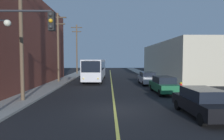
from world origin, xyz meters
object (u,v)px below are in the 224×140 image
at_px(utility_pole_far, 77,47).
at_px(fire_hydrant, 181,86).
at_px(parked_car_green, 164,85).
at_px(city_bus, 95,69).
at_px(street_lamp_left, 0,51).
at_px(utility_pole_mid, 58,44).
at_px(parked_car_black, 202,102).
at_px(traffic_signal_left_corner, 15,40).
at_px(utility_pole_near, 21,15).
at_px(parked_car_silver, 147,78).

relative_size(utility_pole_far, fire_hydrant, 12.55).
height_order(parked_car_green, utility_pole_far, utility_pole_far).
distance_m(city_bus, street_lamp_left, 18.41).
xyz_separation_m(utility_pole_mid, fire_hydrant, (14.35, -8.13, -4.83)).
bearing_deg(parked_car_black, city_bus, 111.59).
distance_m(parked_car_black, traffic_signal_left_corner, 10.89).
bearing_deg(utility_pole_near, parked_car_black, -18.35).
xyz_separation_m(utility_pole_near, utility_pole_far, (-0.31, 26.81, -0.61)).
relative_size(utility_pole_near, traffic_signal_left_corner, 1.95).
distance_m(city_bus, parked_car_silver, 8.63).
relative_size(utility_pole_mid, traffic_signal_left_corner, 1.59).
distance_m(parked_car_green, traffic_signal_left_corner, 13.26).
relative_size(traffic_signal_left_corner, street_lamp_left, 1.09).
height_order(parked_car_black, utility_pole_far, utility_pole_far).
xyz_separation_m(parked_car_black, utility_pole_near, (-11.89, 3.94, 5.70)).
relative_size(city_bus, utility_pole_near, 1.04).
xyz_separation_m(parked_car_green, traffic_signal_left_corner, (-10.29, -7.60, 3.46)).
bearing_deg(traffic_signal_left_corner, street_lamp_left, 143.64).
xyz_separation_m(city_bus, fire_hydrant, (9.30, -10.41, -1.23)).
xyz_separation_m(parked_car_green, utility_pole_far, (-12.17, 23.35, 5.09)).
height_order(utility_pole_mid, utility_pole_far, utility_pole_far).
bearing_deg(city_bus, utility_pole_far, 111.73).
xyz_separation_m(city_bus, parked_car_green, (7.34, -11.22, -0.98)).
bearing_deg(traffic_signal_left_corner, parked_car_green, 36.45).
height_order(parked_car_green, street_lamp_left, street_lamp_left).
bearing_deg(parked_car_silver, utility_pole_mid, 167.95).
xyz_separation_m(parked_car_silver, utility_pole_far, (-11.89, 16.99, 5.09)).
xyz_separation_m(parked_car_silver, traffic_signal_left_corner, (-10.02, -13.96, 3.46)).
height_order(utility_pole_far, traffic_signal_left_corner, utility_pole_far).
bearing_deg(parked_car_silver, traffic_signal_left_corner, -125.66).
height_order(traffic_signal_left_corner, fire_hydrant, traffic_signal_left_corner).
bearing_deg(fire_hydrant, utility_pole_far, 122.10).
height_order(parked_car_black, traffic_signal_left_corner, traffic_signal_left_corner).
relative_size(parked_car_silver, fire_hydrant, 5.25).
xyz_separation_m(utility_pole_near, fire_hydrant, (13.82, 4.27, -5.96)).
distance_m(city_bus, fire_hydrant, 14.01).
xyz_separation_m(utility_pole_mid, utility_pole_far, (0.21, 14.41, 0.52)).
xyz_separation_m(parked_car_green, utility_pole_mid, (-12.38, 8.94, 4.57)).
bearing_deg(utility_pole_near, parked_car_silver, 40.29).
height_order(city_bus, utility_pole_near, utility_pole_near).
bearing_deg(utility_pole_near, utility_pole_far, 90.67).
distance_m(parked_car_black, utility_pole_near, 13.76).
bearing_deg(traffic_signal_left_corner, parked_car_black, 1.09).
bearing_deg(traffic_signal_left_corner, parked_car_silver, 54.34).
distance_m(city_bus, traffic_signal_left_corner, 19.21).
xyz_separation_m(parked_car_black, utility_pole_mid, (-12.41, 16.34, 4.57)).
xyz_separation_m(parked_car_silver, fire_hydrant, (2.25, -5.54, -0.26)).
relative_size(parked_car_silver, utility_pole_far, 0.42).
xyz_separation_m(utility_pole_far, traffic_signal_left_corner, (1.88, -30.95, -1.63)).
bearing_deg(utility_pole_mid, parked_car_green, -35.84).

